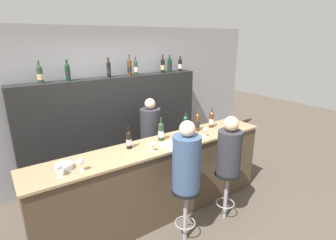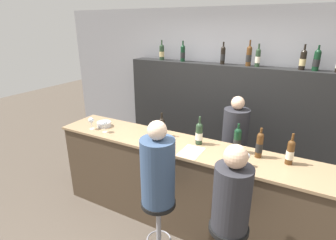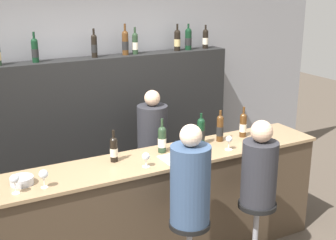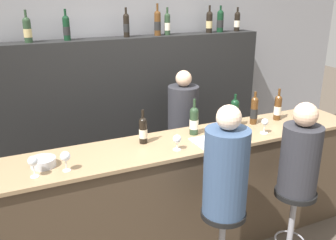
% 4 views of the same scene
% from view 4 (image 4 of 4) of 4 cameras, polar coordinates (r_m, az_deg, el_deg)
% --- Properties ---
extents(wall_back, '(6.40, 0.05, 2.60)m').
position_cam_4_polar(wall_back, '(4.56, -6.11, 6.58)').
color(wall_back, gray).
rests_on(wall_back, ground_plane).
extents(bar_counter, '(3.37, 0.58, 1.07)m').
position_cam_4_polar(bar_counter, '(3.48, 3.02, -11.19)').
color(bar_counter, '#473828').
rests_on(bar_counter, ground_plane).
extents(back_bar_cabinet, '(3.16, 0.28, 1.80)m').
position_cam_4_polar(back_bar_cabinet, '(4.47, -4.99, 0.99)').
color(back_bar_cabinet, black).
rests_on(back_bar_cabinet, ground_plane).
extents(wine_bottle_counter_0, '(0.07, 0.07, 0.29)m').
position_cam_4_polar(wine_bottle_counter_0, '(3.14, -3.81, -1.52)').
color(wine_bottle_counter_0, black).
rests_on(wine_bottle_counter_0, bar_counter).
extents(wine_bottle_counter_1, '(0.08, 0.08, 0.33)m').
position_cam_4_polar(wine_bottle_counter_1, '(3.32, 3.98, -0.07)').
color(wine_bottle_counter_1, '#233823').
rests_on(wine_bottle_counter_1, bar_counter).
extents(wine_bottle_counter_2, '(0.08, 0.08, 0.32)m').
position_cam_4_polar(wine_bottle_counter_2, '(3.54, 10.10, 1.04)').
color(wine_bottle_counter_2, black).
rests_on(wine_bottle_counter_2, bar_counter).
extents(wine_bottle_counter_3, '(0.07, 0.07, 0.32)m').
position_cam_4_polar(wine_bottle_counter_3, '(3.66, 12.99, 1.48)').
color(wine_bottle_counter_3, '#4C2D14').
rests_on(wine_bottle_counter_3, bar_counter).
extents(wine_bottle_counter_4, '(0.07, 0.07, 0.32)m').
position_cam_4_polar(wine_bottle_counter_4, '(3.84, 16.39, 1.88)').
color(wine_bottle_counter_4, '#4C2D14').
rests_on(wine_bottle_counter_4, bar_counter).
extents(wine_bottle_backbar_0, '(0.08, 0.08, 0.31)m').
position_cam_4_polar(wine_bottle_backbar_0, '(4.03, -20.65, 12.77)').
color(wine_bottle_backbar_0, '#233823').
rests_on(wine_bottle_backbar_0, back_bar_cabinet).
extents(wine_bottle_backbar_1, '(0.07, 0.07, 0.31)m').
position_cam_4_polar(wine_bottle_backbar_1, '(4.07, -15.22, 13.43)').
color(wine_bottle_backbar_1, black).
rests_on(wine_bottle_backbar_1, back_bar_cabinet).
extents(wine_bottle_backbar_2, '(0.07, 0.07, 0.32)m').
position_cam_4_polar(wine_bottle_backbar_2, '(4.23, -6.37, 14.20)').
color(wine_bottle_backbar_2, black).
rests_on(wine_bottle_backbar_2, back_bar_cabinet).
extents(wine_bottle_backbar_3, '(0.07, 0.07, 0.35)m').
position_cam_4_polar(wine_bottle_backbar_3, '(4.36, -1.61, 14.59)').
color(wine_bottle_backbar_3, '#4C2D14').
rests_on(wine_bottle_backbar_3, back_bar_cabinet).
extents(wine_bottle_backbar_4, '(0.07, 0.07, 0.31)m').
position_cam_4_polar(wine_bottle_backbar_4, '(4.41, -0.11, 14.46)').
color(wine_bottle_backbar_4, '#233823').
rests_on(wine_bottle_backbar_4, back_bar_cabinet).
extents(wine_bottle_backbar_5, '(0.08, 0.08, 0.32)m').
position_cam_4_polar(wine_bottle_backbar_5, '(4.67, 6.30, 14.66)').
color(wine_bottle_backbar_5, black).
rests_on(wine_bottle_backbar_5, back_bar_cabinet).
extents(wine_bottle_backbar_6, '(0.08, 0.08, 0.31)m').
position_cam_4_polar(wine_bottle_backbar_6, '(4.75, 7.95, 14.73)').
color(wine_bottle_backbar_6, black).
rests_on(wine_bottle_backbar_6, back_bar_cabinet).
extents(wine_bottle_backbar_7, '(0.07, 0.07, 0.29)m').
position_cam_4_polar(wine_bottle_backbar_7, '(4.89, 10.48, 14.59)').
color(wine_bottle_backbar_7, black).
rests_on(wine_bottle_backbar_7, back_bar_cabinet).
extents(wine_glass_0, '(0.07, 0.07, 0.16)m').
position_cam_4_polar(wine_glass_0, '(2.74, -19.90, -5.99)').
color(wine_glass_0, silver).
rests_on(wine_glass_0, bar_counter).
extents(wine_glass_1, '(0.07, 0.07, 0.15)m').
position_cam_4_polar(wine_glass_1, '(2.76, -15.37, -5.43)').
color(wine_glass_1, silver).
rests_on(wine_glass_1, bar_counter).
extents(wine_glass_2, '(0.07, 0.07, 0.13)m').
position_cam_4_polar(wine_glass_2, '(3.01, 1.39, -2.98)').
color(wine_glass_2, silver).
rests_on(wine_glass_2, bar_counter).
extents(wine_glass_3, '(0.07, 0.07, 0.14)m').
position_cam_4_polar(wine_glass_3, '(3.46, 14.54, -0.43)').
color(wine_glass_3, silver).
rests_on(wine_glass_3, bar_counter).
extents(metal_bowl, '(0.18, 0.18, 0.06)m').
position_cam_4_polar(metal_bowl, '(2.91, -18.50, -6.12)').
color(metal_bowl, '#B7B7BC').
rests_on(metal_bowl, bar_counter).
extents(tasting_menu, '(0.21, 0.30, 0.00)m').
position_cam_4_polar(tasting_menu, '(3.19, 6.01, -3.46)').
color(tasting_menu, white).
rests_on(tasting_menu, bar_counter).
extents(bar_stool_left, '(0.34, 0.34, 0.72)m').
position_cam_4_polar(bar_stool_left, '(3.03, 8.30, -16.23)').
color(bar_stool_left, gray).
rests_on(bar_stool_left, ground_plane).
extents(guest_seated_left, '(0.33, 0.33, 0.84)m').
position_cam_4_polar(guest_seated_left, '(2.75, 8.83, -7.27)').
color(guest_seated_left, '#334766').
rests_on(guest_seated_left, bar_stool_left).
extents(bar_stool_right, '(0.34, 0.34, 0.72)m').
position_cam_4_polar(bar_stool_right, '(3.41, 18.57, -12.66)').
color(bar_stool_right, gray).
rests_on(bar_stool_right, ground_plane).
extents(guest_seated_right, '(0.31, 0.31, 0.77)m').
position_cam_4_polar(guest_seated_right, '(3.18, 19.52, -5.03)').
color(guest_seated_right, '#28282D').
rests_on(guest_seated_right, bar_stool_right).
extents(bartender, '(0.33, 0.33, 1.50)m').
position_cam_4_polar(bartender, '(4.17, 2.26, -3.40)').
color(bartender, '#28282D').
rests_on(bartender, ground_plane).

